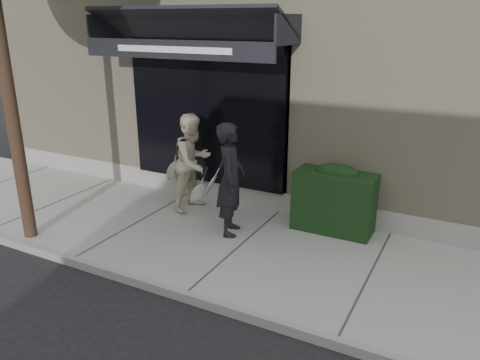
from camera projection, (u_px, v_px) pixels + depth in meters
The scene contains 7 objects.
ground at pixel (241, 251), 7.37m from camera, with size 80.00×80.00×0.00m, color black.
sidewalk at pixel (241, 248), 7.35m from camera, with size 20.00×3.00×0.12m, color gray.
curb at pixel (186, 296), 6.05m from camera, with size 20.00×0.10×0.14m, color gray.
building_facade at pixel (341, 53), 10.64m from camera, with size 14.30×8.04×5.64m.
hedge at pixel (335, 199), 7.72m from camera, with size 1.30×0.70×1.14m.
pedestrian_front at pixel (230, 180), 7.46m from camera, with size 0.81×0.96×1.85m.
pedestrian_back at pixel (193, 162), 8.49m from camera, with size 0.81×0.96×1.78m.
Camera 1 is at (3.04, -5.86, 3.46)m, focal length 35.00 mm.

